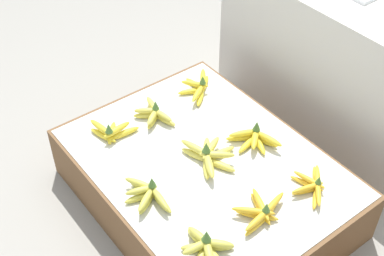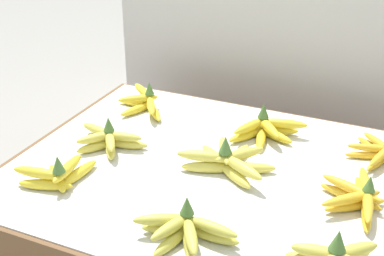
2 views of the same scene
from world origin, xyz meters
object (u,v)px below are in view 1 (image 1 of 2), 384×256
at_px(banana_bunch_front_left, 111,131).
at_px(banana_bunch_middle_midright, 262,212).
at_px(banana_bunch_front_midright, 206,246).
at_px(banana_bunch_back_midleft, 254,138).
at_px(banana_bunch_front_midleft, 148,195).
at_px(banana_bunch_middle_left, 154,114).
at_px(banana_bunch_middle_midleft, 209,156).
at_px(banana_bunch_back_midright, 313,185).
at_px(banana_bunch_back_left, 198,87).

relative_size(banana_bunch_front_left, banana_bunch_middle_midright, 0.78).
xyz_separation_m(banana_bunch_front_midright, banana_bunch_back_midleft, (-0.32, 0.53, -0.00)).
distance_m(banana_bunch_front_left, banana_bunch_front_midleft, 0.41).
xyz_separation_m(banana_bunch_front_left, banana_bunch_middle_left, (0.02, 0.22, 0.00)).
relative_size(banana_bunch_middle_midleft, banana_bunch_middle_midright, 1.08).
xyz_separation_m(banana_bunch_front_left, banana_bunch_back_midright, (0.77, 0.48, -0.01)).
relative_size(banana_bunch_middle_midleft, banana_bunch_back_left, 1.23).
xyz_separation_m(banana_bunch_back_midleft, banana_bunch_back_midright, (0.34, 0.00, -0.01)).
bearing_deg(banana_bunch_front_midright, banana_bunch_middle_left, 159.47).
height_order(banana_bunch_front_midright, banana_bunch_back_midright, banana_bunch_front_midright).
distance_m(banana_bunch_front_left, banana_bunch_back_left, 0.51).
relative_size(banana_bunch_middle_midright, banana_bunch_back_midright, 1.20).
distance_m(banana_bunch_front_midleft, banana_bunch_back_midright, 0.67).
bearing_deg(banana_bunch_back_midright, banana_bunch_front_midleft, -122.76).
height_order(banana_bunch_back_midleft, banana_bunch_back_midright, banana_bunch_back_midleft).
distance_m(banana_bunch_front_midright, banana_bunch_middle_left, 0.77).
height_order(banana_bunch_front_midright, banana_bunch_middle_midleft, banana_bunch_middle_midleft).
bearing_deg(banana_bunch_front_midleft, banana_bunch_middle_left, 142.59).
bearing_deg(banana_bunch_middle_left, banana_bunch_front_left, -93.95).
bearing_deg(banana_bunch_middle_left, banana_bunch_back_midright, 19.06).
bearing_deg(banana_bunch_front_left, banana_bunch_front_midleft, -10.74).
bearing_deg(banana_bunch_front_left, banana_bunch_back_midleft, 48.43).
bearing_deg(banana_bunch_front_midright, banana_bunch_middle_midleft, 139.76).
xyz_separation_m(banana_bunch_middle_midleft, banana_bunch_back_left, (-0.41, 0.26, -0.00)).
height_order(banana_bunch_front_left, banana_bunch_front_midleft, banana_bunch_front_left).
distance_m(banana_bunch_front_midright, banana_bunch_middle_midleft, 0.46).
xyz_separation_m(banana_bunch_middle_midleft, banana_bunch_back_midleft, (0.04, 0.23, -0.00)).
distance_m(banana_bunch_middle_midleft, banana_bunch_back_left, 0.48).
height_order(banana_bunch_middle_left, banana_bunch_back_midright, banana_bunch_middle_left).
xyz_separation_m(banana_bunch_front_left, banana_bunch_back_left, (-0.02, 0.51, -0.00)).
xyz_separation_m(banana_bunch_front_left, banana_bunch_back_midleft, (0.42, 0.48, -0.00)).
xyz_separation_m(banana_bunch_front_midleft, banana_bunch_middle_midleft, (-0.02, 0.33, 0.00)).
bearing_deg(banana_bunch_middle_left, banana_bunch_middle_midleft, 4.33).
height_order(banana_bunch_front_midleft, banana_bunch_middle_midleft, banana_bunch_middle_midleft).
relative_size(banana_bunch_front_left, banana_bunch_front_midright, 0.93).
relative_size(banana_bunch_middle_left, banana_bunch_middle_midright, 0.91).
distance_m(banana_bunch_front_midright, banana_bunch_back_midleft, 0.61).
bearing_deg(banana_bunch_front_midright, banana_bunch_back_left, 143.60).
height_order(banana_bunch_middle_left, banana_bunch_back_left, banana_bunch_middle_left).
height_order(banana_bunch_middle_left, banana_bunch_middle_midleft, banana_bunch_middle_midleft).
xyz_separation_m(banana_bunch_middle_left, banana_bunch_middle_midleft, (0.37, 0.03, 0.00)).
distance_m(banana_bunch_front_midright, banana_bunch_middle_midright, 0.27).
distance_m(banana_bunch_back_left, banana_bunch_back_midleft, 0.45).
bearing_deg(banana_bunch_middle_midright, banana_bunch_front_left, -163.23).
bearing_deg(banana_bunch_front_midleft, banana_bunch_back_midleft, 88.27).
height_order(banana_bunch_front_left, banana_bunch_back_midright, banana_bunch_front_left).
height_order(banana_bunch_middle_left, banana_bunch_back_midleft, banana_bunch_back_midleft).
relative_size(banana_bunch_front_left, banana_bunch_back_midleft, 0.89).
relative_size(banana_bunch_middle_midleft, banana_bunch_back_midleft, 1.24).
height_order(banana_bunch_front_midright, banana_bunch_back_midleft, banana_bunch_front_midright).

